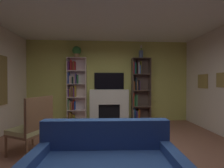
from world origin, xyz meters
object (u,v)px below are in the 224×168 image
at_px(fireplace, 109,105).
at_px(bookshelf_right, 138,90).
at_px(bookshelf_left, 75,90).
at_px(potted_plant, 77,51).
at_px(armchair, 33,125).
at_px(tv, 109,81).
at_px(vase_with_flowers, 141,54).

height_order(fireplace, bookshelf_right, bookshelf_right).
bearing_deg(bookshelf_right, bookshelf_left, 179.66).
bearing_deg(potted_plant, bookshelf_left, 144.45).
bearing_deg(armchair, fireplace, 53.94).
relative_size(fireplace, bookshelf_right, 0.65).
relative_size(tv, vase_with_flowers, 2.21).
bearing_deg(bookshelf_left, armchair, -100.37).
bearing_deg(armchair, bookshelf_right, 39.54).
height_order(fireplace, potted_plant, potted_plant).
distance_m(tv, potted_plant, 1.47).
distance_m(potted_plant, vase_with_flowers, 2.17).
relative_size(potted_plant, armchair, 0.35).
height_order(tv, armchair, tv).
xyz_separation_m(fireplace, tv, (0.00, 0.07, 0.83)).
bearing_deg(tv, vase_with_flowers, -6.31).
bearing_deg(vase_with_flowers, armchair, -141.80).
xyz_separation_m(tv, bookshelf_right, (1.01, -0.08, -0.32)).
relative_size(bookshelf_right, armchair, 1.99).
bearing_deg(bookshelf_left, fireplace, 0.06).
distance_m(fireplace, tv, 0.83).
height_order(fireplace, tv, tv).
xyz_separation_m(fireplace, armchair, (-1.54, -2.12, -0.04)).
xyz_separation_m(tv, bookshelf_left, (-1.16, -0.07, -0.31)).
bearing_deg(armchair, bookshelf_left, 79.63).
xyz_separation_m(bookshelf_right, vase_with_flowers, (0.08, -0.04, 1.25)).
relative_size(vase_with_flowers, armchair, 0.42).
bearing_deg(vase_with_flowers, fireplace, 177.21).
bearing_deg(fireplace, bookshelf_right, -0.79).
bearing_deg(bookshelf_left, potted_plant, -35.55).
bearing_deg(potted_plant, fireplace, 2.80).
xyz_separation_m(bookshelf_left, potted_plant, (0.07, -0.05, 1.30)).
distance_m(bookshelf_left, bookshelf_right, 2.16).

